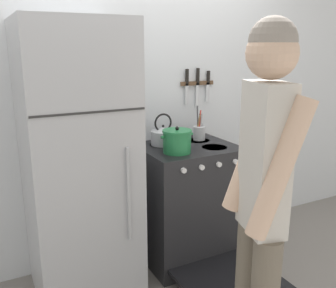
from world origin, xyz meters
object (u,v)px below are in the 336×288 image
object	(u,v)px
dutch_oven_pot	(177,141)
tea_kettle	(163,135)
refrigerator	(79,165)
stove_range	(190,205)
person	(262,199)
utensil_jar	(199,132)

from	to	relation	value
dutch_oven_pot	tea_kettle	world-z (taller)	tea_kettle
refrigerator	tea_kettle	world-z (taller)	refrigerator
stove_range	person	xyz separation A→B (m)	(-0.34, -1.18, 0.56)
utensil_jar	person	size ratio (longest dim) A/B	0.16
dutch_oven_pot	tea_kettle	bearing A→B (deg)	87.02
stove_range	utensil_jar	bearing A→B (deg)	42.84
stove_range	utensil_jar	size ratio (longest dim) A/B	4.88
stove_range	person	world-z (taller)	person
dutch_oven_pot	person	distance (m)	1.11
refrigerator	utensil_jar	size ratio (longest dim) A/B	6.59
refrigerator	stove_range	xyz separation A→B (m)	(0.86, 0.01, -0.46)
dutch_oven_pot	utensil_jar	bearing A→B (deg)	36.01
refrigerator	person	world-z (taller)	refrigerator
dutch_oven_pot	person	world-z (taller)	person
dutch_oven_pot	utensil_jar	size ratio (longest dim) A/B	0.91
refrigerator	utensil_jar	world-z (taller)	refrigerator
dutch_oven_pot	tea_kettle	size ratio (longest dim) A/B	1.04
refrigerator	person	size ratio (longest dim) A/B	1.03
refrigerator	utensil_jar	xyz separation A→B (m)	(1.04, 0.17, 0.08)
refrigerator	dutch_oven_pot	distance (m)	0.70
dutch_oven_pot	person	size ratio (longest dim) A/B	0.14
refrigerator	utensil_jar	distance (m)	1.05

